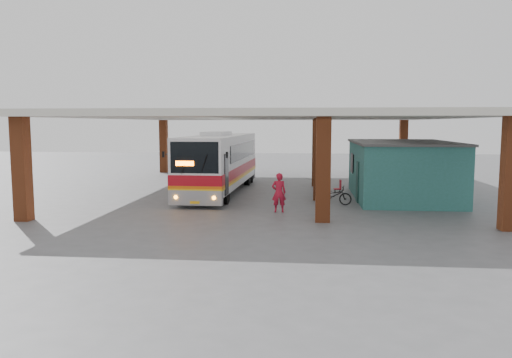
{
  "coord_description": "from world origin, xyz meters",
  "views": [
    {
      "loc": [
        2.26,
        -23.62,
        4.07
      ],
      "look_at": [
        -0.08,
        0.0,
        1.42
      ],
      "focal_mm": 35.0,
      "sensor_mm": 36.0,
      "label": 1
    }
  ],
  "objects_px": {
    "motorcycle": "(333,195)",
    "pedestrian": "(279,193)",
    "red_chair": "(339,187)",
    "coach_bus": "(220,162)"
  },
  "relations": [
    {
      "from": "pedestrian",
      "to": "red_chair",
      "type": "bearing_deg",
      "value": -122.64
    },
    {
      "from": "motorcycle",
      "to": "pedestrian",
      "type": "height_order",
      "value": "pedestrian"
    },
    {
      "from": "motorcycle",
      "to": "red_chair",
      "type": "xyz_separation_m",
      "value": [
        0.58,
        4.49,
        -0.13
      ]
    },
    {
      "from": "coach_bus",
      "to": "red_chair",
      "type": "relative_size",
      "value": 16.47
    },
    {
      "from": "coach_bus",
      "to": "red_chair",
      "type": "height_order",
      "value": "coach_bus"
    },
    {
      "from": "coach_bus",
      "to": "pedestrian",
      "type": "height_order",
      "value": "coach_bus"
    },
    {
      "from": "pedestrian",
      "to": "red_chair",
      "type": "xyz_separation_m",
      "value": [
        3.2,
        6.91,
        -0.56
      ]
    },
    {
      "from": "pedestrian",
      "to": "red_chair",
      "type": "height_order",
      "value": "pedestrian"
    },
    {
      "from": "red_chair",
      "to": "pedestrian",
      "type": "bearing_deg",
      "value": -122.11
    },
    {
      "from": "coach_bus",
      "to": "pedestrian",
      "type": "xyz_separation_m",
      "value": [
        3.81,
        -6.33,
        -0.88
      ]
    }
  ]
}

